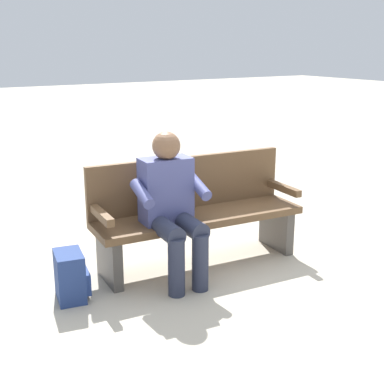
% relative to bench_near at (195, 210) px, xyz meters
% --- Properties ---
extents(ground_plane, '(40.00, 40.00, 0.00)m').
position_rel_bench_near_xyz_m(ground_plane, '(0.01, 0.07, -0.46)').
color(ground_plane, '#B7AD99').
extents(bench_near, '(1.83, 0.63, 0.90)m').
position_rel_bench_near_xyz_m(bench_near, '(0.00, 0.00, 0.00)').
color(bench_near, brown).
rests_on(bench_near, ground).
extents(person_seated, '(0.59, 0.60, 1.18)m').
position_rel_bench_near_xyz_m(person_seated, '(0.35, 0.20, 0.17)').
color(person_seated, '#474C84').
rests_on(person_seated, ground).
extents(backpack, '(0.28, 0.32, 0.37)m').
position_rel_bench_near_xyz_m(backpack, '(1.16, 0.12, -0.28)').
color(backpack, navy).
rests_on(backpack, ground).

